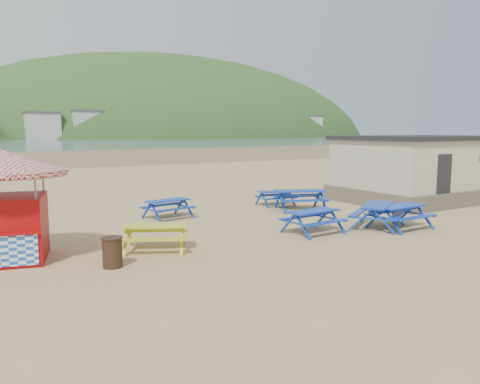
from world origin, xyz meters
TOP-DOWN VIEW (x-y plane):
  - ground at (0.00, 0.00)m, footprint 400.00×400.00m
  - wet_sand at (0.00, 55.00)m, footprint 400.00×400.00m
  - picnic_table_blue_a at (-1.91, 2.75)m, footprint 1.94×1.67m
  - picnic_table_blue_b at (3.68, 1.57)m, footprint 2.51×2.29m
  - picnic_table_blue_c at (3.50, 3.16)m, footprint 1.73×1.45m
  - picnic_table_blue_d at (1.21, -2.25)m, footprint 1.95×1.63m
  - picnic_table_blue_e at (4.30, -3.23)m, footprint 2.04×1.68m
  - picnic_table_blue_f at (3.71, -2.74)m, footprint 2.55×2.43m
  - picnic_table_yellow at (-4.11, -1.69)m, footprint 2.24×2.09m
  - ice_cream_kiosk at (-7.82, -0.72)m, footprint 3.95×3.95m
  - litter_bin at (-5.63, -2.75)m, footprint 0.52×0.52m
  - amenity_block at (10.50, 1.00)m, footprint 7.40×5.40m
  - headland_town at (90.00, 229.68)m, footprint 264.00×144.00m

SIDE VIEW (x-z plane):
  - headland_town at x=90.00m, z-range -63.91..44.09m
  - ground at x=0.00m, z-range 0.00..0.00m
  - wet_sand at x=0.00m, z-range 0.00..0.00m
  - picnic_table_blue_c at x=3.50m, z-range 0.00..0.67m
  - picnic_table_blue_a at x=-1.91m, z-range 0.00..0.72m
  - picnic_table_yellow at x=-4.11m, z-range 0.00..0.75m
  - picnic_table_blue_d at x=1.21m, z-range 0.00..0.77m
  - litter_bin at x=-5.63m, z-range 0.01..0.78m
  - picnic_table_blue_e at x=4.30m, z-range 0.00..0.82m
  - picnic_table_blue_f at x=3.71m, z-range 0.00..0.84m
  - picnic_table_blue_b at x=3.68m, z-range 0.00..0.86m
  - amenity_block at x=10.50m, z-range -0.01..3.14m
  - ice_cream_kiosk at x=-7.82m, z-range 0.38..3.29m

